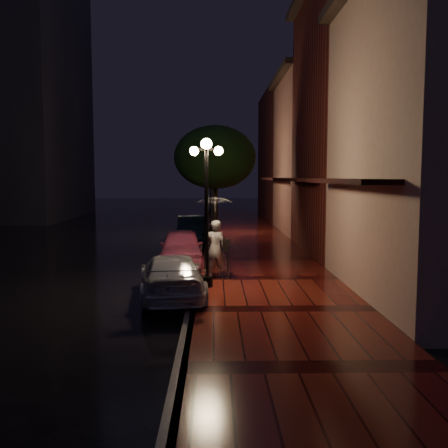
% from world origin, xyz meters
% --- Properties ---
extents(ground, '(120.00, 120.00, 0.00)m').
position_xyz_m(ground, '(0.00, 0.00, 0.00)').
color(ground, black).
rests_on(ground, ground).
extents(sidewalk, '(4.50, 60.00, 0.15)m').
position_xyz_m(sidewalk, '(2.25, 0.00, 0.07)').
color(sidewalk, '#470E0C').
rests_on(sidewalk, ground).
extents(curb, '(0.25, 60.00, 0.15)m').
position_xyz_m(curb, '(0.00, 0.00, 0.07)').
color(curb, '#595451').
rests_on(curb, ground).
extents(storefront_mid, '(5.00, 8.00, 11.00)m').
position_xyz_m(storefront_mid, '(7.00, 2.00, 5.50)').
color(storefront_mid, '#511914').
rests_on(storefront_mid, ground).
extents(storefront_far, '(5.00, 8.00, 9.00)m').
position_xyz_m(storefront_far, '(7.00, 10.00, 4.50)').
color(storefront_far, '#8C5951').
rests_on(storefront_far, ground).
extents(storefront_extra, '(5.00, 12.00, 10.00)m').
position_xyz_m(storefront_extra, '(7.00, 20.00, 5.00)').
color(storefront_extra, '#511914').
rests_on(storefront_extra, ground).
extents(streetlamp_near, '(0.96, 0.36, 4.31)m').
position_xyz_m(streetlamp_near, '(0.35, -5.00, 2.60)').
color(streetlamp_near, black).
rests_on(streetlamp_near, sidewalk).
extents(streetlamp_far, '(0.96, 0.36, 4.31)m').
position_xyz_m(streetlamp_far, '(0.35, 9.00, 2.60)').
color(streetlamp_far, black).
rests_on(streetlamp_far, sidewalk).
extents(street_tree, '(4.16, 4.16, 5.80)m').
position_xyz_m(street_tree, '(0.61, 5.99, 4.24)').
color(street_tree, black).
rests_on(street_tree, sidewalk).
extents(pink_car, '(1.86, 4.09, 1.36)m').
position_xyz_m(pink_car, '(-0.70, -0.42, 0.68)').
color(pink_car, '#D75884').
rests_on(pink_car, ground).
extents(navy_car, '(1.54, 4.11, 1.34)m').
position_xyz_m(navy_car, '(-0.62, 6.37, 0.67)').
color(navy_car, black).
rests_on(navy_car, ground).
extents(silver_car, '(2.25, 4.42, 1.23)m').
position_xyz_m(silver_car, '(-0.60, -5.81, 0.61)').
color(silver_car, '#B7B8C0').
rests_on(silver_car, ground).
extents(woman_with_umbrella, '(1.08, 1.11, 2.61)m').
position_xyz_m(woman_with_umbrella, '(0.60, -3.78, 1.88)').
color(woman_with_umbrella, white).
rests_on(woman_with_umbrella, sidewalk).
extents(parking_meter, '(0.13, 0.11, 1.26)m').
position_xyz_m(parking_meter, '(1.00, -3.93, 0.92)').
color(parking_meter, black).
rests_on(parking_meter, sidewalk).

